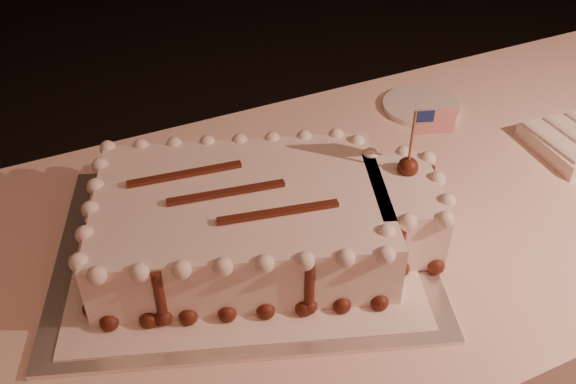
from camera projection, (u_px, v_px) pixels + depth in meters
name	position (u px, v px, depth m)	size (l,w,h in m)	color
banquet_table	(388.00, 329.00, 1.40)	(2.40, 0.80, 0.75)	#FFD1C5
cake_board	(244.00, 248.00, 1.05)	(0.60, 0.45, 0.01)	silver
doily	(244.00, 245.00, 1.05)	(0.54, 0.41, 0.00)	white
sheet_cake	(262.00, 219.00, 1.02)	(0.60, 0.45, 0.23)	white
side_plate	(421.00, 106.00, 1.39)	(0.17, 0.17, 0.01)	silver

